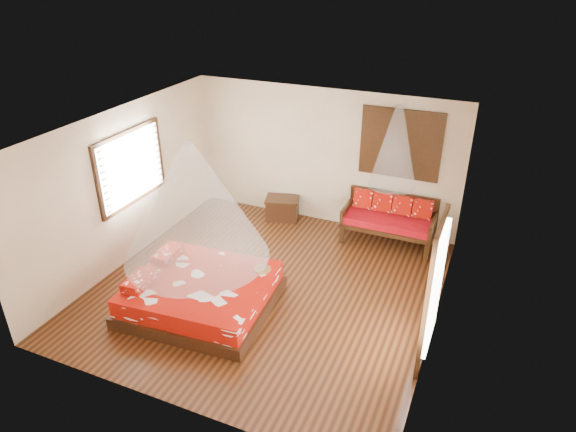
# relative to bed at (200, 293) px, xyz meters

# --- Properties ---
(room) EXTENTS (5.54, 5.54, 2.84)m
(room) POSITION_rel_bed_xyz_m (0.76, 0.87, 1.15)
(room) COLOR black
(room) RESTS_ON ground
(bed) EXTENTS (2.33, 2.14, 0.65)m
(bed) POSITION_rel_bed_xyz_m (0.00, 0.00, 0.00)
(bed) COLOR black
(bed) RESTS_ON floor
(daybed) EXTENTS (1.75, 0.78, 0.94)m
(daybed) POSITION_rel_bed_xyz_m (2.27, 3.25, 0.27)
(daybed) COLOR black
(daybed) RESTS_ON floor
(storage_chest) EXTENTS (0.80, 0.67, 0.48)m
(storage_chest) POSITION_rel_bed_xyz_m (-0.03, 3.32, -0.01)
(storage_chest) COLOR black
(storage_chest) RESTS_ON floor
(shutter_panel) EXTENTS (1.52, 0.06, 1.32)m
(shutter_panel) POSITION_rel_bed_xyz_m (2.27, 3.58, 1.65)
(shutter_panel) COLOR black
(shutter_panel) RESTS_ON wall_back
(window_left) EXTENTS (0.10, 1.74, 1.34)m
(window_left) POSITION_rel_bed_xyz_m (-1.95, 1.07, 1.45)
(window_left) COLOR black
(window_left) RESTS_ON wall_left
(glazed_door) EXTENTS (0.08, 1.02, 2.16)m
(glazed_door) POSITION_rel_bed_xyz_m (3.47, 0.27, 0.82)
(glazed_door) COLOR black
(glazed_door) RESTS_ON floor
(wine_tray) EXTENTS (0.28, 0.28, 0.22)m
(wine_tray) POSITION_rel_bed_xyz_m (0.79, 0.65, 0.31)
(wine_tray) COLOR brown
(wine_tray) RESTS_ON bed
(mosquito_net_main) EXTENTS (2.19, 2.19, 1.80)m
(mosquito_net_main) POSITION_rel_bed_xyz_m (0.02, 0.00, 1.60)
(mosquito_net_main) COLOR white
(mosquito_net_main) RESTS_ON ceiling
(mosquito_net_daybed) EXTENTS (0.86, 0.86, 1.50)m
(mosquito_net_daybed) POSITION_rel_bed_xyz_m (2.27, 3.12, 1.75)
(mosquito_net_daybed) COLOR white
(mosquito_net_daybed) RESTS_ON ceiling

